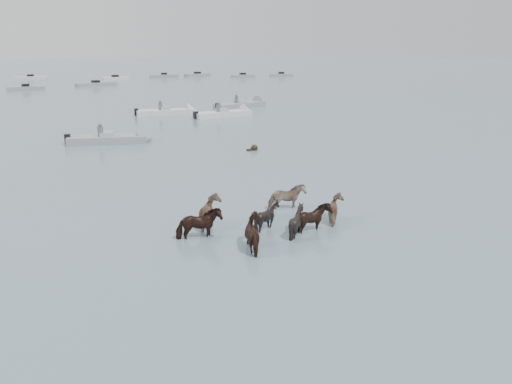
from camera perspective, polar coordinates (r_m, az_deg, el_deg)
ground at (r=16.27m, az=-2.38°, el=-6.37°), size 400.00×400.00×0.00m
pony_herd at (r=17.74m, az=1.32°, el=-3.00°), size 6.45×4.04×1.27m
swimming_pony at (r=31.02m, az=-0.26°, el=4.88°), size 0.72×0.44×0.44m
motorboat_b at (r=34.59m, az=-15.01°, el=5.73°), size 5.55×3.58×1.92m
motorboat_c at (r=47.35m, az=-9.20°, el=8.82°), size 5.71×3.13×1.92m
motorboat_d at (r=45.68m, az=-2.89°, el=8.74°), size 5.81×1.78×1.92m
motorboat_e at (r=52.49m, az=-1.13°, el=9.75°), size 6.37×2.50×1.92m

